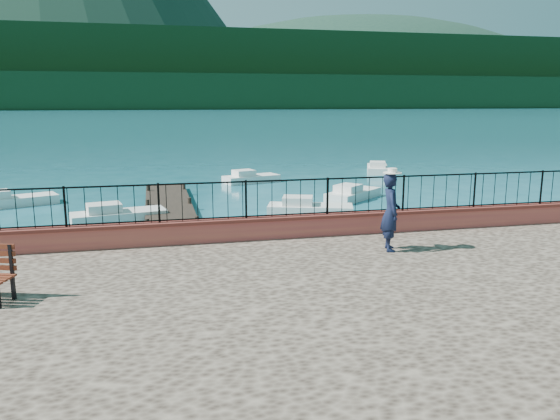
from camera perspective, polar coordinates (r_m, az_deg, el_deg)
name	(u,v)px	position (r m, az deg, el deg)	size (l,w,h in m)	color
ground	(293,341)	(11.35, 1.35, -13.49)	(2000.00, 2000.00, 0.00)	#19596B
parapet	(258,228)	(14.29, -2.35, -1.91)	(28.00, 0.46, 0.58)	#B85842
railing	(257,199)	(14.14, -2.37, 1.11)	(27.00, 0.05, 0.95)	black
dock	(171,217)	(22.45, -11.37, -0.71)	(2.00, 16.00, 0.30)	#2D231C
far_forest	(154,92)	(310.00, -12.99, 11.91)	(900.00, 60.00, 18.00)	black
foothills	(153,73)	(370.37, -13.16, 13.79)	(900.00, 120.00, 44.00)	black
companion_hill	(359,105)	(611.91, 8.29, 10.85)	(448.00, 384.00, 180.00)	#142D23
person	(391,212)	(13.35, 11.49, -0.22)	(0.69, 0.45, 1.88)	black
hat	(392,171)	(13.19, 11.67, 4.05)	(0.44, 0.44, 0.12)	white
boat_0	(119,212)	(22.72, -16.50, -0.18)	(3.65, 1.30, 0.80)	silver
boat_1	(310,205)	(23.13, 3.18, 0.48)	(3.56, 1.30, 0.80)	silver
boat_2	(353,191)	(27.03, 7.66, 1.98)	(3.42, 1.30, 0.80)	silver
boat_3	(7,198)	(27.82, -26.63, 1.14)	(4.26, 1.30, 0.80)	silver
boat_4	(251,176)	(32.25, -3.01, 3.59)	(3.27, 1.30, 0.80)	silver
boat_5	(377,166)	(37.43, 10.13, 4.52)	(3.32, 1.30, 0.80)	silver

